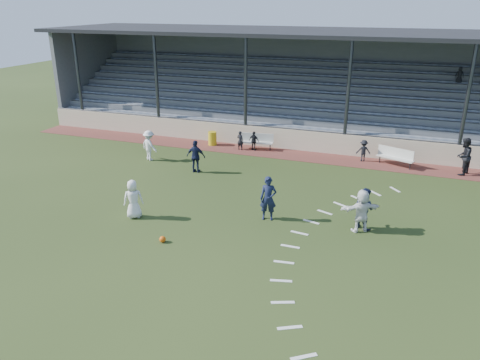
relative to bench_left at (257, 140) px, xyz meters
The scene contains 19 objects.
ground 11.05m from the bench_left, 79.50° to the right, with size 90.00×90.00×0.00m, color #293917.
cinder_track 2.12m from the bench_left, ahead, with size 34.00×2.00×0.02m, color #5B2A24.
retaining_wall 2.13m from the bench_left, 19.24° to the left, with size 34.00×0.18×1.20m, color beige.
bench_left is the anchor object (origin of this frame).
bench_right 7.91m from the bench_left, ahead, with size 2.00×1.19×0.95m.
trash_bin 2.81m from the bench_left, behind, with size 0.52×0.52×0.82m, color gold.
football 12.16m from the bench_left, 88.25° to the right, with size 0.24×0.24×0.24m, color #D9550C.
player_white_lead 10.80m from the bench_left, 99.32° to the right, with size 0.79×0.51×1.61m, color white.
player_navy_lead 9.58m from the bench_left, 69.01° to the right, with size 0.66×0.44×1.82m, color #131A36.
player_navy_mid 11.01m from the bench_left, 49.67° to the right, with size 0.80×0.63×1.65m, color #131A36.
player_white_wing 6.32m from the bench_left, 141.48° to the right, with size 1.08×0.62×1.68m, color white.
player_navy_wing 5.15m from the bench_left, 109.03° to the right, with size 0.99×0.41×1.69m, color #131A36.
player_white_back 11.23m from the bench_left, 51.00° to the right, with size 1.58×0.50×1.70m, color white.
official 11.18m from the bench_left, ahead, with size 0.93×0.73×1.92m, color black.
sub_left_near 0.98m from the bench_left, 152.14° to the right, with size 0.41×0.27×1.13m, color black.
sub_left_far 0.31m from the bench_left, 101.86° to the right, with size 0.67×0.28×1.14m, color black.
sub_right 6.21m from the bench_left, ahead, with size 0.77×0.44×1.19m, color black.
grandstand 6.00m from the bench_left, 69.59° to the left, with size 34.60×9.00×6.61m.
penalty_arc 12.47m from the bench_left, 60.53° to the right, with size 3.89×14.63×0.01m.
Camera 1 is at (6.27, -14.61, 8.30)m, focal length 35.00 mm.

